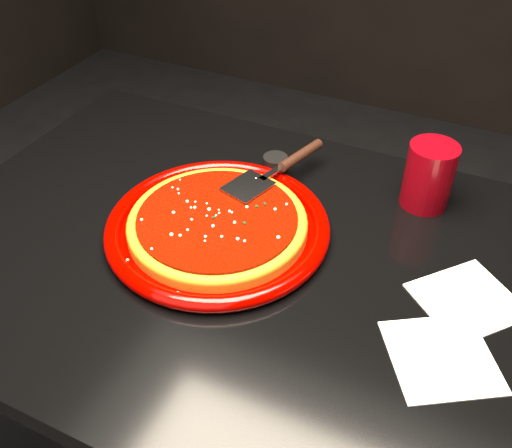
{
  "coord_description": "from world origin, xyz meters",
  "views": [
    {
      "loc": [
        0.3,
        -0.64,
        1.41
      ],
      "look_at": [
        -0.03,
        0.05,
        0.77
      ],
      "focal_mm": 40.0,
      "sensor_mm": 36.0,
      "label": 1
    }
  ],
  "objects": [
    {
      "name": "pizza_sauce",
      "position": [
        -0.09,
        0.02,
        0.78
      ],
      "size": [
        0.37,
        0.37,
        0.01
      ],
      "primitive_type": "cylinder",
      "rotation": [
        0.0,
        0.0,
        0.41
      ],
      "color": "#750B00",
      "rests_on": "plate"
    },
    {
      "name": "basil_flecks",
      "position": [
        -0.09,
        0.02,
        0.79
      ],
      "size": [
        0.25,
        0.25,
        0.0
      ],
      "primitive_type": null,
      "color": "black",
      "rests_on": "plate"
    },
    {
      "name": "table",
      "position": [
        0.0,
        0.0,
        0.38
      ],
      "size": [
        1.2,
        0.8,
        0.75
      ],
      "primitive_type": "cube",
      "color": "black",
      "rests_on": "floor"
    },
    {
      "name": "pizza_server",
      "position": [
        -0.05,
        0.19,
        0.8
      ],
      "size": [
        0.16,
        0.3,
        0.02
      ],
      "primitive_type": null,
      "rotation": [
        0.0,
        0.0,
        -0.29
      ],
      "color": "silver",
      "rests_on": "plate"
    },
    {
      "name": "napkin_b",
      "position": [
        0.33,
        0.04,
        0.75
      ],
      "size": [
        0.2,
        0.2,
        0.0
      ],
      "primitive_type": "cube",
      "rotation": [
        0.0,
        0.0,
        -0.72
      ],
      "color": "silver",
      "rests_on": "table"
    },
    {
      "name": "ramekin",
      "position": [
        -0.08,
        0.24,
        0.77
      ],
      "size": [
        0.06,
        0.06,
        0.04
      ],
      "primitive_type": "cylinder",
      "rotation": [
        0.0,
        0.0,
        0.28
      ],
      "color": "black",
      "rests_on": "table"
    },
    {
      "name": "pizza_crust_rim",
      "position": [
        -0.09,
        0.02,
        0.78
      ],
      "size": [
        0.41,
        0.41,
        0.02
      ],
      "primitive_type": "torus",
      "rotation": [
        0.0,
        0.0,
        0.41
      ],
      "color": "#926012",
      "rests_on": "plate"
    },
    {
      "name": "napkin_a",
      "position": [
        0.32,
        -0.08,
        0.75
      ],
      "size": [
        0.2,
        0.2,
        0.0
      ],
      "primitive_type": "cube",
      "rotation": [
        0.0,
        0.0,
        0.56
      ],
      "color": "silver",
      "rests_on": "table"
    },
    {
      "name": "plate",
      "position": [
        -0.09,
        0.02,
        0.76
      ],
      "size": [
        0.52,
        0.52,
        0.03
      ],
      "primitive_type": "cylinder",
      "rotation": [
        0.0,
        0.0,
        0.41
      ],
      "color": "#7B0100",
      "rests_on": "table"
    },
    {
      "name": "cup",
      "position": [
        0.22,
        0.26,
        0.81
      ],
      "size": [
        0.12,
        0.12,
        0.12
      ],
      "primitive_type": "cylinder",
      "rotation": [
        0.0,
        0.0,
        -0.42
      ],
      "color": "maroon",
      "rests_on": "table"
    },
    {
      "name": "pizza_crust",
      "position": [
        -0.09,
        0.02,
        0.77
      ],
      "size": [
        0.41,
        0.41,
        0.02
      ],
      "primitive_type": "cylinder",
      "rotation": [
        0.0,
        0.0,
        0.41
      ],
      "color": "#926012",
      "rests_on": "plate"
    },
    {
      "name": "parmesan_dusting",
      "position": [
        -0.09,
        0.02,
        0.79
      ],
      "size": [
        0.27,
        0.27,
        0.01
      ],
      "primitive_type": null,
      "color": "beige",
      "rests_on": "plate"
    }
  ]
}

